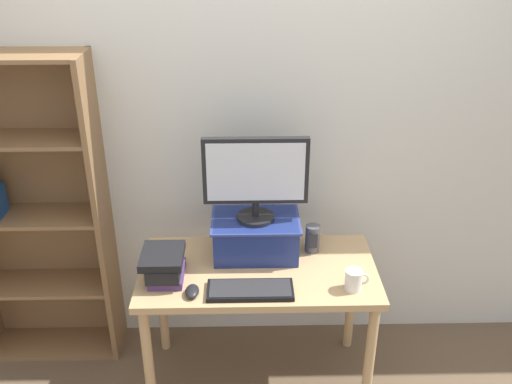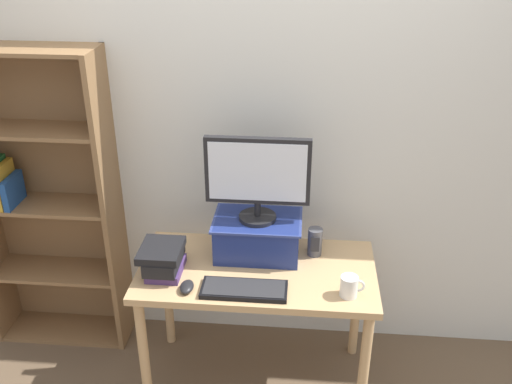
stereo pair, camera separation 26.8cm
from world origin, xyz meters
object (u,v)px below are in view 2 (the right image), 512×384
Objects in this scene: desk_speaker at (315,242)px; keyboard at (244,289)px; computer_monitor at (258,176)px; coffee_mug at (350,286)px; desk at (257,284)px; riser_box at (258,235)px; bookshelf_unit at (44,201)px; book_stack at (164,259)px; computer_mouse at (187,287)px.

keyboard is at bearing -132.99° from desk_speaker.
computer_monitor is 4.49× the size of coffee_mug.
coffee_mug is (0.45, -0.32, -0.39)m from computer_monitor.
desk_speaker reaches higher than keyboard.
keyboard reaches higher than desk.
keyboard is at bearing -95.46° from riser_box.
bookshelf_unit is 1.20m from riser_box.
computer_monitor reaches higher than keyboard.
bookshelf_unit is 6.67× the size of book_stack.
keyboard is 0.43m from book_stack.
desk is at bearing -86.25° from riser_box.
bookshelf_unit is at bearing 152.93° from book_stack.
desk_speaker is (0.29, 0.01, -0.36)m from computer_monitor.
keyboard is (-0.03, -0.34, -0.09)m from riser_box.
computer_monitor reaches higher than book_stack.
computer_monitor is at bearing -90.00° from riser_box.
desk_speaker is (0.29, 0.01, -0.03)m from riser_box.
riser_box is 1.11× the size of keyboard.
book_stack is (-0.40, 0.12, 0.06)m from keyboard.
book_stack reaches higher than coffee_mug.
computer_monitor is at bearing 93.79° from desk.
desk_speaker reaches higher than book_stack.
riser_box is 0.49m from book_stack.
keyboard is (1.16, -0.51, -0.14)m from bookshelf_unit.
coffee_mug is 0.77× the size of desk_speaker.
bookshelf_unit reaches higher than keyboard.
bookshelf_unit is 0.85m from book_stack.
book_stack is 0.89m from coffee_mug.
computer_monitor is 0.67m from coffee_mug.
computer_monitor is 0.47m from desk_speaker.
computer_monitor is (1.19, -0.17, 0.28)m from bookshelf_unit.
computer_monitor reaches higher than desk.
bookshelf_unit is at bearing 163.17° from coffee_mug.
riser_box is 4.27× the size of computer_mouse.
coffee_mug is (0.44, -0.18, 0.15)m from desk.
bookshelf_unit is at bearing 173.77° from desk_speaker.
desk is 0.25m from riser_box.
book_stack is at bearing 135.21° from computer_mouse.
keyboard is at bearing -23.75° from bookshelf_unit.
book_stack reaches higher than keyboard.
bookshelf_unit reaches higher than desk.
keyboard is 0.48m from coffee_mug.
bookshelf_unit is 15.11× the size of coffee_mug.
bookshelf_unit reaches higher than book_stack.
computer_monitor is at bearing -177.61° from desk_speaker.
desk_speaker reaches higher than computer_mouse.
computer_monitor is 0.60m from book_stack.
book_stack is 0.76m from desk_speaker.
coffee_mug is at bearing -35.75° from riser_box.
desk_speaker is at bearing 2.10° from riser_box.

